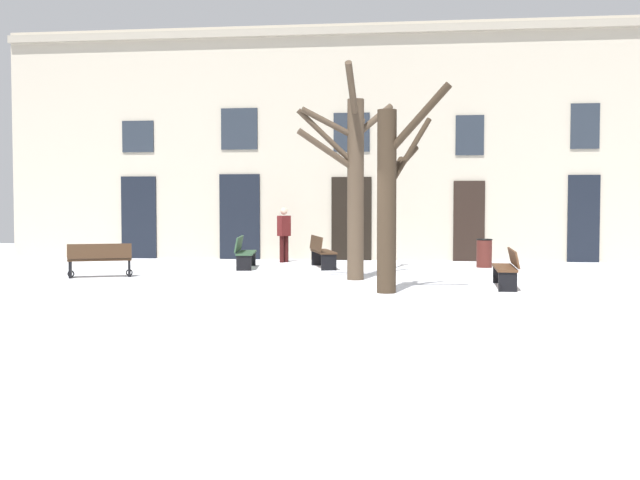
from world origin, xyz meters
name	(u,v)px	position (x,y,z in m)	size (l,w,h in m)	color
ground_plane	(308,297)	(0.00, 0.00, 0.00)	(36.61, 36.61, 0.00)	white
building_facade	(350,142)	(-0.01, 10.08, 3.81)	(22.88, 0.60, 7.55)	#BCB29E
tree_center	(390,193)	(1.55, 0.97, 2.03)	(1.48, 1.56, 4.16)	#382B1E
tree_near_facade	(353,175)	(0.60, 3.55, 2.49)	(2.26, 2.67, 4.99)	#4C3D2D
streetlamp	(387,185)	(1.31, 6.21, 2.33)	(0.30, 0.30, 3.81)	black
litter_bin	(484,253)	(4.03, 7.50, 0.41)	(0.46, 0.46, 0.81)	#4C1E19
bench_near_lamp	(244,252)	(-2.70, 6.45, 0.46)	(0.73, 1.89, 0.90)	#2D4C33
bench_back_to_back_right	(321,251)	(-0.56, 6.81, 0.47)	(1.00, 1.95, 0.91)	#3D2819
bench_by_litter_bin	(507,267)	(4.05, 2.30, 0.44)	(0.53, 1.94, 0.83)	#51331E
bench_facing_shops	(100,260)	(-5.63, 3.38, 0.43)	(1.60, 1.01, 0.84)	#3D2819
person_crossing_plaza	(284,232)	(-1.94, 8.69, 0.94)	(0.41, 0.43, 1.70)	#350F0F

